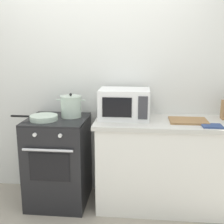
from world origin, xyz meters
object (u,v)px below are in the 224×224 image
object	(u,v)px
cutting_board	(188,121)
oven_mitt	(212,126)
frying_pan	(43,118)
microwave	(124,104)
stove	(59,161)
stock_pot	(71,106)

from	to	relation	value
cutting_board	oven_mitt	world-z (taller)	cutting_board
frying_pan	microwave	distance (m)	0.82
oven_mitt	stove	bearing A→B (deg)	173.95
microwave	cutting_board	world-z (taller)	microwave
stove	frying_pan	world-z (taller)	frying_pan
frying_pan	stock_pot	bearing A→B (deg)	33.89
stock_pot	cutting_board	bearing A→B (deg)	-4.05
oven_mitt	microwave	bearing A→B (deg)	163.73
microwave	stove	bearing A→B (deg)	-173.39
stove	oven_mitt	bearing A→B (deg)	-6.05
frying_pan	oven_mitt	world-z (taller)	frying_pan
stove	stock_pot	xyz separation A→B (m)	(0.13, 0.08, 0.57)
microwave	stock_pot	bearing A→B (deg)	179.43
stock_pot	cutting_board	size ratio (longest dim) A/B	0.83
stock_pot	frying_pan	distance (m)	0.31
cutting_board	microwave	bearing A→B (deg)	172.92
stock_pot	frying_pan	xyz separation A→B (m)	(-0.24, -0.16, -0.09)
stock_pot	cutting_board	world-z (taller)	stock_pot
stove	frying_pan	xyz separation A→B (m)	(-0.11, -0.08, 0.48)
oven_mitt	frying_pan	bearing A→B (deg)	177.17
frying_pan	microwave	world-z (taller)	microwave
frying_pan	oven_mitt	distance (m)	1.61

